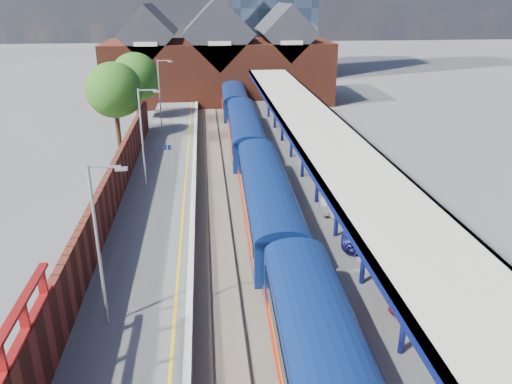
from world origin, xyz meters
TOP-DOWN VIEW (x-y plane):
  - ground at (0.00, 30.00)m, footprint 240.00×240.00m
  - ballast_bed at (0.00, 20.00)m, footprint 6.00×76.00m
  - rails at (0.00, 20.00)m, footprint 4.51×76.00m
  - left_platform at (-5.50, 20.00)m, footprint 5.00×76.00m
  - right_platform at (6.00, 20.00)m, footprint 6.00×76.00m
  - coping_left at (-3.15, 20.00)m, footprint 0.30×76.00m
  - coping_right at (3.15, 20.00)m, footprint 0.30×76.00m
  - yellow_line at (-3.75, 20.00)m, footprint 0.14×76.00m
  - train at (1.49, 24.63)m, footprint 3.18×65.96m
  - canopy at (5.48, 21.95)m, footprint 4.50×52.00m
  - lamp_post_b at (-6.36, 6.00)m, footprint 1.48×0.18m
  - lamp_post_c at (-6.36, 22.00)m, footprint 1.48×0.18m
  - lamp_post_d at (-6.36, 38.00)m, footprint 1.48×0.18m
  - platform_sign at (-5.00, 24.00)m, footprint 0.55×0.08m
  - brick_wall at (-8.10, 13.54)m, footprint 0.35×50.00m
  - station_building at (0.00, 58.00)m, footprint 30.00×12.12m
  - tree_near at (-10.35, 35.91)m, footprint 5.20×5.20m
  - tree_far at (-9.35, 43.91)m, footprint 5.20×5.20m
  - parked_car_red at (7.61, 4.91)m, footprint 4.88×3.50m
  - parked_car_silver at (6.75, 15.77)m, footprint 4.09×1.76m
  - parked_car_dark at (8.50, 17.89)m, footprint 4.53×2.89m
  - parked_car_blue at (7.04, 10.89)m, footprint 4.86×3.54m

SIDE VIEW (x-z plane):
  - ground at x=0.00m, z-range 0.00..0.00m
  - ballast_bed at x=0.00m, z-range 0.00..0.06m
  - rails at x=0.00m, z-range 0.05..0.19m
  - left_platform at x=-5.50m, z-range 0.00..1.00m
  - right_platform at x=6.00m, z-range 0.00..1.00m
  - yellow_line at x=-3.75m, z-range 1.00..1.01m
  - coping_left at x=-3.15m, z-range 1.00..1.05m
  - coping_right at x=3.15m, z-range 1.00..1.05m
  - parked_car_dark at x=8.50m, z-range 1.00..2.22m
  - parked_car_blue at x=7.04m, z-range 1.00..2.23m
  - parked_car_silver at x=6.75m, z-range 1.00..2.31m
  - parked_car_red at x=7.61m, z-range 1.00..2.54m
  - train at x=1.49m, z-range 0.40..3.85m
  - brick_wall at x=-8.10m, z-range 0.52..4.38m
  - platform_sign at x=-5.00m, z-range 1.44..3.94m
  - lamp_post_b at x=-6.36m, z-range 1.49..8.49m
  - lamp_post_c at x=-6.36m, z-range 1.49..8.49m
  - lamp_post_d at x=-6.36m, z-range 1.49..8.49m
  - canopy at x=5.48m, z-range 3.01..7.49m
  - tree_near at x=-10.35m, z-range 1.30..9.40m
  - tree_far at x=-9.35m, z-range 1.30..9.40m
  - station_building at x=0.00m, z-range -1.44..12.34m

